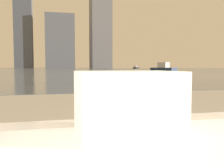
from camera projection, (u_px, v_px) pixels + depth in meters
name	position (u px, v px, depth m)	size (l,w,h in m)	color
towel_stack	(127.00, 103.00, 0.63)	(0.25, 0.18, 0.16)	white
harbor_water	(53.00, 70.00, 60.04)	(180.00, 110.00, 0.01)	slate
harbor_boat_0	(163.00, 69.00, 30.72)	(2.47, 3.51, 1.25)	navy
harbor_boat_3	(136.00, 68.00, 85.00)	(1.32, 2.96, 1.07)	#4C4C51
skyline_tower_2	(23.00, 1.00, 109.39)	(7.68, 6.88, 59.16)	#4C515B
skyline_tower_3	(60.00, 42.00, 114.33)	(12.77, 13.16, 23.94)	slate
skyline_tower_4	(100.00, 10.00, 117.77)	(9.40, 9.75, 54.67)	slate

